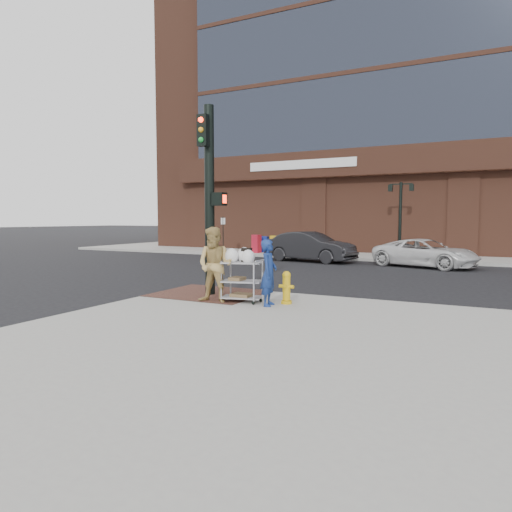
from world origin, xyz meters
The scene contains 15 objects.
ground centered at (0.00, 0.00, 0.00)m, with size 220.00×220.00×0.00m, color black.
brick_curb_ramp centered at (-0.60, 0.90, 0.16)m, with size 2.80×2.40×0.01m, color #543227.
bank_building centered at (5.00, 31.00, 14.15)m, with size 42.00×26.00×28.00m, color brown.
lamp_post centered at (2.00, 16.00, 2.62)m, with size 1.32×0.22×4.00m.
parking_sign centered at (-8.50, 15.00, 1.25)m, with size 0.05×0.05×2.20m, color black.
traffic_signal_pole centered at (-0.48, 0.77, 2.83)m, with size 0.61×0.51×5.00m.
woman_blue centered at (1.59, 0.05, 0.93)m, with size 0.57×0.37×1.55m, color navy.
pedestrian_tan centered at (0.24, -0.15, 1.07)m, with size 0.89×0.70×1.84m, color tan.
sedan_dark centered at (-1.88, 12.54, 0.77)m, with size 1.62×4.66×1.53m, color black.
minivan_white centered at (3.73, 12.29, 0.64)m, with size 2.12×4.60×1.28m, color silver.
utility_cart centered at (0.79, 0.20, 0.75)m, with size 1.07×0.77×1.33m.
fire_hydrant centered at (1.86, 0.47, 0.55)m, with size 0.37×0.26×0.79m.
newsbox_red centered at (-6.15, 14.95, 0.69)m, with size 0.46×0.41×1.09m, color #AB1327.
newsbox_yellow centered at (-5.30, 15.69, 0.66)m, with size 0.43×0.39×1.02m, color gold.
newsbox_blue centered at (-5.90, 15.60, 0.64)m, with size 0.41×0.37×0.97m, color navy.
Camera 1 is at (6.04, -9.54, 2.18)m, focal length 32.00 mm.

